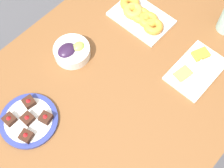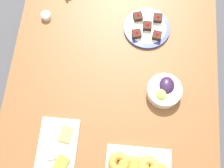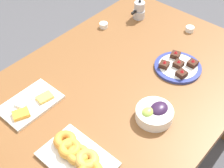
{
  "view_description": "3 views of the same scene",
  "coord_description": "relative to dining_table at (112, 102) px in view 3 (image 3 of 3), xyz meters",
  "views": [
    {
      "loc": [
        -0.43,
        -0.39,
        1.91
      ],
      "look_at": [
        0.0,
        0.0,
        0.78
      ],
      "focal_mm": 50.0,
      "sensor_mm": 36.0,
      "label": 1
    },
    {
      "loc": [
        0.5,
        0.05,
        2.12
      ],
      "look_at": [
        0.0,
        0.0,
        0.78
      ],
      "focal_mm": 50.0,
      "sensor_mm": 36.0,
      "label": 2
    },
    {
      "loc": [
        0.76,
        0.66,
        1.78
      ],
      "look_at": [
        0.0,
        0.0,
        0.78
      ],
      "focal_mm": 50.0,
      "sensor_mm": 36.0,
      "label": 3
    }
  ],
  "objects": [
    {
      "name": "cheese_platter",
      "position": [
        0.31,
        -0.21,
        0.1
      ],
      "size": [
        0.26,
        0.17,
        0.03
      ],
      "color": "white",
      "rests_on": "dining_table"
    },
    {
      "name": "dining_table",
      "position": [
        0.0,
        0.0,
        0.0
      ],
      "size": [
        1.6,
        1.0,
        0.74
      ],
      "color": "brown",
      "rests_on": "ground_plane"
    },
    {
      "name": "grape_bowl",
      "position": [
        0.0,
        0.24,
        0.12
      ],
      "size": [
        0.16,
        0.16,
        0.07
      ],
      "color": "white",
      "rests_on": "dining_table"
    },
    {
      "name": "croissant_platter",
      "position": [
        0.36,
        0.15,
        0.11
      ],
      "size": [
        0.19,
        0.29,
        0.05
      ],
      "color": "white",
      "rests_on": "dining_table"
    },
    {
      "name": "jam_cup_honey",
      "position": [
        -0.65,
        0.02,
        0.1
      ],
      "size": [
        0.05,
        0.05,
        0.03
      ],
      "color": "white",
      "rests_on": "dining_table"
    },
    {
      "name": "jam_cup_berry",
      "position": [
        -0.35,
        -0.37,
        0.1
      ],
      "size": [
        0.05,
        0.05,
        0.03
      ],
      "color": "white",
      "rests_on": "dining_table"
    },
    {
      "name": "dessert_plate",
      "position": [
        -0.33,
        0.15,
        0.1
      ],
      "size": [
        0.23,
        0.23,
        0.05
      ],
      "color": "navy",
      "rests_on": "dining_table"
    },
    {
      "name": "moka_pot",
      "position": [
        -0.56,
        -0.28,
        0.13
      ],
      "size": [
        0.11,
        0.07,
        0.12
      ],
      "color": "#B7B7BC",
      "rests_on": "dining_table"
    }
  ]
}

